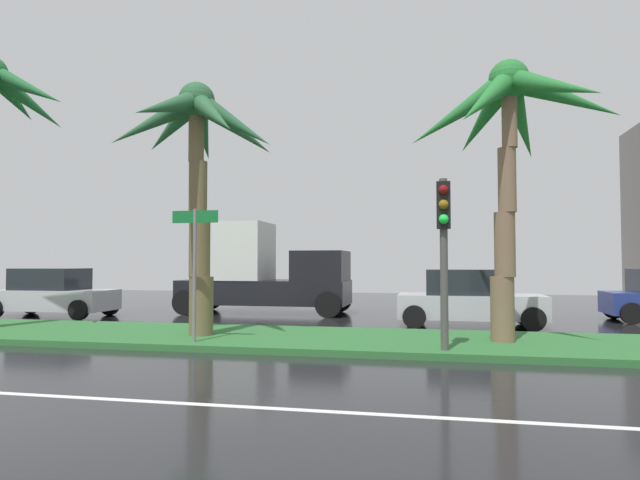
{
  "coord_description": "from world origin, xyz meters",
  "views": [
    {
      "loc": [
        5.56,
        -5.07,
        1.93
      ],
      "look_at": [
        2.51,
        9.56,
        2.54
      ],
      "focal_mm": 30.9,
      "sensor_mm": 36.0,
      "label": 1
    }
  ],
  "objects": [
    {
      "name": "palm_tree_centre_left",
      "position": [
        -0.18,
        7.56,
        4.92
      ],
      "size": [
        4.21,
        4.44,
        6.27
      ],
      "color": "brown",
      "rests_on": "median_strip"
    },
    {
      "name": "median_strip",
      "position": [
        0.0,
        8.0,
        0.07
      ],
      "size": [
        85.5,
        4.0,
        0.15
      ],
      "primitive_type": "cube",
      "color": "#2D6B33",
      "rests_on": "ground_plane"
    },
    {
      "name": "box_truck_lead",
      "position": [
        -0.87,
        15.05,
        1.55
      ],
      "size": [
        6.4,
        2.64,
        3.46
      ],
      "color": "black",
      "rests_on": "ground_plane"
    },
    {
      "name": "car_in_traffic_second",
      "position": [
        6.56,
        12.23,
        0.83
      ],
      "size": [
        4.3,
        2.02,
        1.72
      ],
      "color": "silver",
      "rests_on": "ground_plane"
    },
    {
      "name": "traffic_signal_median_right",
      "position": [
        5.75,
        6.45,
        2.56
      ],
      "size": [
        0.28,
        0.43,
        3.51
      ],
      "color": "#4C4C47",
      "rests_on": "median_strip"
    },
    {
      "name": "car_in_traffic_leading",
      "position": [
        -7.83,
        12.28,
        0.83
      ],
      "size": [
        4.3,
        2.02,
        1.72
      ],
      "color": "silver",
      "rests_on": "ground_plane"
    },
    {
      "name": "ground_plane",
      "position": [
        0.0,
        9.0,
        -0.05
      ],
      "size": [
        90.0,
        42.0,
        0.1
      ],
      "primitive_type": "cube",
      "color": "black"
    },
    {
      "name": "street_name_sign",
      "position": [
        0.24,
        6.54,
        2.08
      ],
      "size": [
        1.1,
        0.08,
        3.0
      ],
      "color": "slate",
      "rests_on": "median_strip"
    },
    {
      "name": "near_lane_divider_stripe",
      "position": [
        0.0,
        2.0,
        0.0
      ],
      "size": [
        81.0,
        0.14,
        0.01
      ],
      "primitive_type": "cube",
      "color": "white",
      "rests_on": "ground_plane"
    },
    {
      "name": "palm_tree_centre",
      "position": [
        7.24,
        7.9,
        5.05
      ],
      "size": [
        4.87,
        4.47,
        6.38
      ],
      "color": "#7D6148",
      "rests_on": "median_strip"
    }
  ]
}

